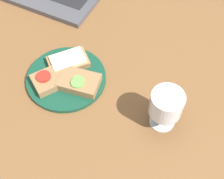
{
  "coord_description": "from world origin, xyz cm",
  "views": [
    {
      "loc": [
        29.64,
        -48.41,
        77.77
      ],
      "look_at": [
        8.49,
        -5.49,
        8.0
      ],
      "focal_mm": 50.0,
      "sensor_mm": 36.0,
      "label": 1
    }
  ],
  "objects": [
    {
      "name": "wine_glass",
      "position": [
        23.78,
        -5.86,
        11.24
      ],
      "size": [
        8.48,
        8.48,
        12.34
      ],
      "color": "white",
      "rests_on": "wooden_table"
    },
    {
      "name": "wooden_table",
      "position": [
        0.0,
        0.0,
        1.5
      ],
      "size": [
        140.0,
        140.0,
        3.0
      ],
      "primitive_type": "cube",
      "color": "brown",
      "rests_on": "ground"
    },
    {
      "name": "sandwich_with_tomato",
      "position": [
        -9.95,
        -9.03,
        5.57
      ],
      "size": [
        11.37,
        11.83,
        3.11
      ],
      "color": "#937047",
      "rests_on": "plate"
    },
    {
      "name": "sandwich_with_cheese",
      "position": [
        -8.64,
        -0.54,
        5.49
      ],
      "size": [
        13.43,
        13.77,
        2.61
      ],
      "color": "#937047",
      "rests_on": "plate"
    },
    {
      "name": "sandwich_with_cucumber",
      "position": [
        -1.9,
        -5.88,
        5.63
      ],
      "size": [
        12.66,
        9.38,
        3.08
      ],
      "color": "#937047",
      "rests_on": "plate"
    },
    {
      "name": "plate",
      "position": [
        -6.81,
        -5.12,
        3.63
      ],
      "size": [
        23.49,
        23.49,
        1.26
      ],
      "primitive_type": "cylinder",
      "color": "#144733",
      "rests_on": "wooden_table"
    }
  ]
}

